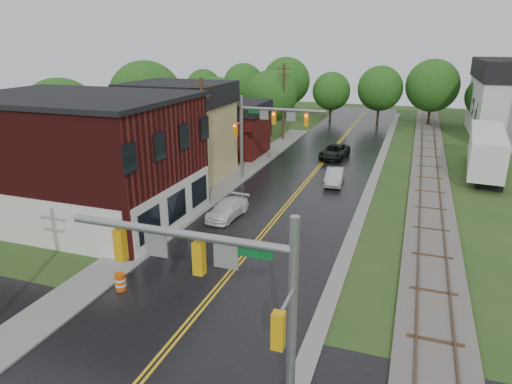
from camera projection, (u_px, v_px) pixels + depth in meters
The scene contains 20 objects.
main_road at pixel (312, 175), 41.11m from camera, with size 10.00×90.00×0.02m, color black.
curb_right at pixel (378, 167), 43.89m from camera, with size 0.80×70.00×0.12m, color gray.
sidewalk_left at pixel (227, 184), 38.59m from camera, with size 2.40×50.00×0.12m, color gray.
brick_building at pixel (80, 158), 30.31m from camera, with size 14.30×10.30×8.30m.
yellow_house at pixel (180, 141), 39.98m from camera, with size 8.00×7.00×6.40m, color tan.
darkred_building at pixel (230, 134), 48.03m from camera, with size 7.00×6.00×4.40m, color #3F0F0C.
railroad at pixel (429, 170), 42.40m from camera, with size 3.20×80.00×0.30m.
traffic_signal_near at pixel (223, 278), 13.40m from camera, with size 7.34×0.30×7.20m.
traffic_signal_far at pixel (265, 124), 37.94m from camera, with size 7.34×0.43×7.20m.
utility_pole_b at pixel (203, 135), 34.60m from camera, with size 1.80×0.28×9.00m.
utility_pole_c at pixel (283, 101), 54.27m from camera, with size 1.80×0.28×9.00m.
tree_left_a at pixel (62, 121), 38.49m from camera, with size 6.80×6.80×8.67m.
tree_left_b at pixel (147, 100), 46.61m from camera, with size 7.60×7.60×9.69m.
tree_left_c at pixel (215, 104), 52.89m from camera, with size 6.00×6.00×7.65m.
tree_left_e at pixel (272, 97), 56.59m from camera, with size 6.40×6.40×8.16m.
suv_dark at pixel (334, 152), 46.72m from camera, with size 2.31×5.02×1.39m, color black.
sedan_silver at pixel (335, 176), 38.43m from camera, with size 1.40×4.02×1.32m, color #B2B2B7.
pickup_white at pixel (227, 209), 31.20m from camera, with size 1.68×4.13×1.20m, color white.
semi_trailer at pixel (486, 149), 40.70m from camera, with size 3.77×12.72×3.93m.
construction_barrel at pixel (120, 282), 22.13m from camera, with size 0.50×0.50×0.90m, color #CB4909.
Camera 1 is at (8.34, -8.90, 11.63)m, focal length 32.00 mm.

